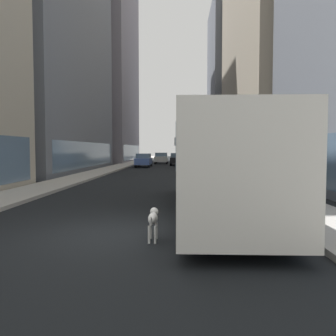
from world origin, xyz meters
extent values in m
plane|color=black|center=(0.00, 35.00, 0.00)|extent=(120.00, 120.00, 0.00)
cube|color=#ADA89E|center=(-5.70, 35.00, 0.07)|extent=(2.40, 110.00, 0.15)
cube|color=#9E9991|center=(5.70, 35.00, 0.07)|extent=(2.40, 110.00, 0.15)
cube|color=slate|center=(-7.36, 25.09, 1.60)|extent=(0.08, 20.04, 2.40)
cube|color=slate|center=(-11.90, 48.33, 20.76)|extent=(10.90, 19.54, 41.53)
cube|color=slate|center=(-6.47, 48.33, 1.60)|extent=(0.08, 17.58, 2.40)
cube|color=slate|center=(7.90, 5.71, 1.60)|extent=(0.08, 17.48, 2.40)
cube|color=#A0937F|center=(11.90, 28.55, 14.95)|extent=(9.12, 22.87, 29.90)
cube|color=slate|center=(7.36, 28.55, 1.60)|extent=(0.08, 20.58, 2.40)
cube|color=slate|center=(11.90, 48.42, 12.78)|extent=(10.76, 14.60, 25.55)
cube|color=slate|center=(6.54, 48.42, 1.60)|extent=(0.08, 13.14, 2.40)
cube|color=silver|center=(2.80, 3.18, 1.67)|extent=(2.55, 11.50, 2.75)
cube|color=slate|center=(2.80, 3.18, 2.17)|extent=(2.57, 11.04, 0.90)
cube|color=black|center=(2.80, 8.88, 0.55)|extent=(2.55, 0.16, 0.44)
cylinder|color=black|center=(1.67, 6.73, 0.50)|extent=(0.30, 1.00, 1.00)
cylinder|color=black|center=(3.92, 6.73, 0.50)|extent=(0.30, 1.00, 1.00)
cylinder|color=black|center=(1.67, -0.97, 0.50)|extent=(0.30, 1.00, 1.00)
cylinder|color=black|center=(3.92, -0.97, 0.50)|extent=(0.30, 1.00, 1.00)
cube|color=silver|center=(1.34, 8.33, 2.50)|extent=(0.08, 0.24, 0.40)
cube|color=silver|center=(-1.20, 41.90, 0.70)|extent=(1.89, 3.92, 0.75)
cube|color=slate|center=(-1.20, 41.70, 1.35)|extent=(1.73, 1.77, 0.55)
cylinder|color=black|center=(-2.03, 43.45, 0.32)|extent=(0.22, 0.64, 0.64)
cylinder|color=black|center=(-0.37, 43.45, 0.32)|extent=(0.22, 0.64, 0.64)
cylinder|color=black|center=(-2.03, 40.35, 0.32)|extent=(0.22, 0.64, 0.64)
cylinder|color=black|center=(-0.37, 40.35, 0.32)|extent=(0.22, 0.64, 0.64)
cube|color=black|center=(1.20, 36.98, 0.70)|extent=(1.87, 4.39, 0.75)
cube|color=slate|center=(1.20, 36.76, 1.35)|extent=(1.72, 1.97, 0.55)
cylinder|color=black|center=(0.38, 38.75, 0.32)|extent=(0.22, 0.64, 0.64)
cylinder|color=black|center=(2.02, 38.75, 0.32)|extent=(0.22, 0.64, 0.64)
cylinder|color=black|center=(0.38, 35.20, 0.32)|extent=(0.22, 0.64, 0.64)
cylinder|color=black|center=(2.02, 35.20, 0.32)|extent=(0.22, 0.64, 0.64)
cube|color=#4C6BB7|center=(-2.80, 32.34, 0.70)|extent=(1.75, 4.33, 0.75)
cube|color=slate|center=(-2.80, 32.12, 1.35)|extent=(1.61, 1.95, 0.55)
cylinder|color=black|center=(-3.56, 34.08, 0.32)|extent=(0.22, 0.64, 0.64)
cylinder|color=black|center=(-2.04, 34.08, 0.32)|extent=(0.22, 0.64, 0.64)
cylinder|color=black|center=(-3.56, 30.59, 0.32)|extent=(0.22, 0.64, 0.64)
cylinder|color=black|center=(-2.04, 30.59, 0.32)|extent=(0.22, 0.64, 0.64)
cube|color=#B7BABF|center=(2.80, 43.46, 0.70)|extent=(1.76, 3.95, 0.75)
cube|color=slate|center=(2.80, 43.26, 1.35)|extent=(1.61, 1.78, 0.55)
cylinder|color=black|center=(2.03, 45.01, 0.32)|extent=(0.22, 0.64, 0.64)
cylinder|color=black|center=(3.57, 45.01, 0.32)|extent=(0.22, 0.64, 0.64)
cylinder|color=black|center=(2.03, 41.90, 0.32)|extent=(0.22, 0.64, 0.64)
cylinder|color=black|center=(3.57, 41.90, 0.32)|extent=(0.22, 0.64, 0.64)
ellipsoid|color=white|center=(0.97, -0.64, 0.53)|extent=(0.22, 0.60, 0.26)
sphere|color=white|center=(0.97, -0.26, 0.62)|extent=(0.20, 0.20, 0.20)
sphere|color=black|center=(0.91, -0.24, 0.64)|extent=(0.07, 0.07, 0.07)
sphere|color=black|center=(1.03, -0.24, 0.64)|extent=(0.07, 0.07, 0.07)
cylinder|color=white|center=(0.97, -1.04, 0.58)|extent=(0.03, 0.16, 0.19)
cylinder|color=white|center=(0.90, -0.43, 0.20)|extent=(0.06, 0.06, 0.40)
cylinder|color=white|center=(1.04, -0.43, 0.20)|extent=(0.06, 0.06, 0.40)
cylinder|color=white|center=(0.90, -0.85, 0.20)|extent=(0.06, 0.06, 0.40)
cylinder|color=white|center=(1.04, -0.85, 0.20)|extent=(0.06, 0.06, 0.40)
sphere|color=black|center=(1.02, -0.54, 0.57)|extent=(0.04, 0.04, 0.04)
sphere|color=black|center=(0.91, -0.72, 0.55)|extent=(0.04, 0.04, 0.04)
sphere|color=black|center=(0.99, -0.82, 0.59)|extent=(0.04, 0.04, 0.04)
camera|label=1|loc=(1.60, -8.44, 2.13)|focal=36.56mm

